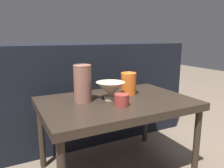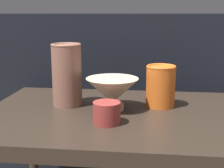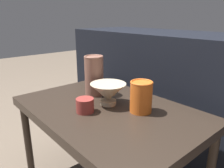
# 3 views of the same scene
# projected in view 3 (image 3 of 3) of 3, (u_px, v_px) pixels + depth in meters

# --- Properties ---
(table) EXTENTS (0.82, 0.55, 0.44)m
(table) POSITION_uv_depth(u_px,v_px,m) (108.00, 116.00, 0.97)
(table) COLOR #2D231C
(table) RESTS_ON ground_plane
(couch_backdrop) EXTENTS (1.57, 0.50, 0.72)m
(couch_backdrop) POSITION_uv_depth(u_px,v_px,m) (181.00, 93.00, 1.34)
(couch_backdrop) COLOR black
(couch_backdrop) RESTS_ON ground_plane
(bowl) EXTENTS (0.16, 0.16, 0.10)m
(bowl) POSITION_uv_depth(u_px,v_px,m) (108.00, 92.00, 0.97)
(bowl) COLOR #C1B293
(bowl) RESTS_ON table
(vase_textured_left) EXTENTS (0.10, 0.10, 0.20)m
(vase_textured_left) POSITION_uv_depth(u_px,v_px,m) (94.00, 75.00, 1.09)
(vase_textured_left) COLOR brown
(vase_textured_left) RESTS_ON table
(vase_colorful_right) EXTENTS (0.09, 0.09, 0.13)m
(vase_colorful_right) POSITION_uv_depth(u_px,v_px,m) (141.00, 96.00, 0.90)
(vase_colorful_right) COLOR orange
(vase_colorful_right) RESTS_ON table
(cup) EXTENTS (0.07, 0.07, 0.06)m
(cup) POSITION_uv_depth(u_px,v_px,m) (85.00, 105.00, 0.90)
(cup) COLOR maroon
(cup) RESTS_ON table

